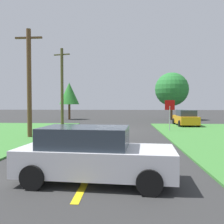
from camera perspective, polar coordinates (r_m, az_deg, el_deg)
name	(u,v)px	position (r m, az deg, el deg)	size (l,w,h in m)	color
ground_plane	(112,130)	(20.57, -0.03, -4.33)	(120.00, 120.00, 0.00)	#303030
lane_stripe_center	(103,148)	(12.68, -2.14, -8.38)	(0.20, 14.00, 0.01)	yellow
stop_sign	(170,109)	(20.09, 13.37, 0.60)	(0.79, 0.07, 2.54)	#9EA0A8
car_on_crossroad	(186,118)	(25.32, 16.85, -1.38)	(1.95, 4.19, 1.62)	orange
car_behind_on_main_road	(93,155)	(7.28, -4.43, -9.89)	(4.67, 2.30, 1.62)	silver
utility_pole_near	(29,82)	(16.99, -18.82, 6.65)	(1.80, 0.30, 7.14)	brown
utility_pole_mid	(62,86)	(26.40, -11.62, 6.06)	(1.78, 0.55, 8.05)	#4D4726
oak_tree_left	(69,94)	(34.61, -9.98, 4.28)	(2.76, 2.76, 5.17)	brown
pine_tree_center	(172,89)	(34.43, 13.80, 5.19)	(4.56, 4.56, 6.47)	brown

